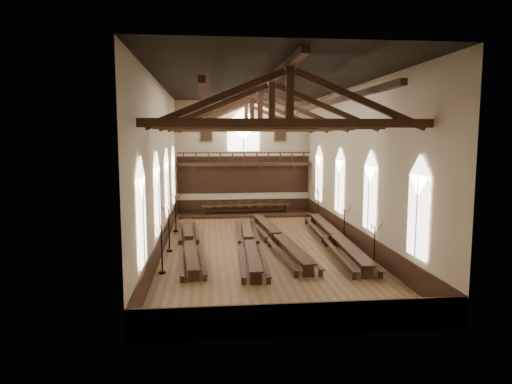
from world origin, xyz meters
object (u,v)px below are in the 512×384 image
at_px(candelabrum_left_near, 162,258).
at_px(candelabrum_right_far, 318,212).
at_px(candelabrum_left_far, 176,220).
at_px(candelabrum_right_mid, 344,232).
at_px(refectory_row_b, 250,241).
at_px(high_table, 246,206).
at_px(candelabrum_right_near, 374,253).
at_px(refectory_row_a, 189,241).
at_px(refectory_row_c, 277,236).
at_px(candelabrum_left_mid, 169,238).
at_px(refectory_row_d, 335,236).
at_px(dais, 246,214).

height_order(candelabrum_left_near, candelabrum_right_far, candelabrum_right_far).
relative_size(candelabrum_left_near, candelabrum_left_far, 0.89).
xyz_separation_m(candelabrum_left_near, candelabrum_right_mid, (11.10, 5.48, -0.06)).
height_order(refectory_row_b, candelabrum_right_mid, candelabrum_right_mid).
bearing_deg(high_table, candelabrum_left_far, -131.56).
xyz_separation_m(candelabrum_right_near, candelabrum_right_mid, (-0.00, 5.35, 0.01)).
bearing_deg(candelabrum_left_far, refectory_row_a, -77.55).
height_order(refectory_row_a, candelabrum_right_far, candelabrum_right_far).
relative_size(refectory_row_c, candelabrum_left_mid, 5.30).
distance_m(refectory_row_b, refectory_row_c, 2.12).
xyz_separation_m(refectory_row_d, candelabrum_left_near, (-10.34, -4.95, 0.21)).
distance_m(dais, candelabrum_left_mid, 13.33).
bearing_deg(candelabrum_left_near, refectory_row_d, 25.59).
relative_size(high_table, candelabrum_left_near, 3.06).
height_order(refectory_row_c, candelabrum_right_near, candelabrum_right_near).
xyz_separation_m(refectory_row_c, high_table, (-1.10, 11.02, 0.27)).
xyz_separation_m(refectory_row_a, candelabrum_right_far, (9.95, 7.56, 0.37)).
bearing_deg(refectory_row_d, candelabrum_left_mid, -176.84).
bearing_deg(high_table, candelabrum_left_near, -108.79).
height_order(refectory_row_c, high_table, high_table).
relative_size(high_table, candelabrum_right_far, 2.77).
bearing_deg(candelabrum_left_far, refectory_row_c, -35.08).
height_order(refectory_row_d, dais, refectory_row_d).
bearing_deg(high_table, refectory_row_d, -67.60).
bearing_deg(refectory_row_b, dais, 86.35).
height_order(candelabrum_left_mid, candelabrum_right_far, candelabrum_right_far).
xyz_separation_m(candelabrum_right_near, candelabrum_right_far, (0.00, 12.38, 0.15)).
bearing_deg(refectory_row_d, candelabrum_left_near, -154.41).
xyz_separation_m(refectory_row_c, candelabrum_right_mid, (4.40, 0.04, 0.17)).
xyz_separation_m(refectory_row_d, candelabrum_right_mid, (0.76, 0.52, 0.15)).
distance_m(refectory_row_d, candelabrum_left_near, 11.47).
distance_m(refectory_row_b, candelabrum_right_far, 10.23).
height_order(candelabrum_left_far, candelabrum_right_far, candelabrum_left_far).
distance_m(refectory_row_c, candelabrum_left_mid, 6.79).
relative_size(dais, candelabrum_right_near, 4.96).
bearing_deg(candelabrum_right_mid, high_table, 116.60).
height_order(candelabrum_left_near, candelabrum_left_far, candelabrum_left_far).
height_order(refectory_row_b, candelabrum_left_mid, candelabrum_left_mid).
bearing_deg(refectory_row_c, candelabrum_right_mid, 0.51).
distance_m(dais, candelabrum_left_near, 17.40).
bearing_deg(candelabrum_left_near, high_table, 71.21).
xyz_separation_m(refectory_row_b, high_table, (0.77, 12.03, 0.30)).
height_order(refectory_row_b, refectory_row_d, refectory_row_d).
bearing_deg(candelabrum_left_mid, candelabrum_right_far, 36.22).
distance_m(refectory_row_d, high_table, 12.45).
bearing_deg(candelabrum_left_near, candelabrum_left_mid, 90.00).
relative_size(refectory_row_d, candelabrum_left_near, 5.79).
bearing_deg(candelabrum_left_mid, candelabrum_right_near, -20.96).
height_order(refectory_row_d, high_table, high_table).
relative_size(refectory_row_a, candelabrum_left_near, 5.39).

